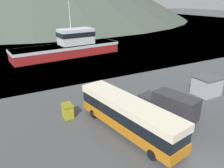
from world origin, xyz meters
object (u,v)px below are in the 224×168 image
tour_bus (128,114)px  dock_kiosk (207,85)px  delivery_van (170,105)px  fishing_boat (69,46)px  storage_bin (68,111)px  small_boat (97,43)px

tour_bus → dock_kiosk: bearing=0.0°
delivery_van → fishing_boat: (-0.62, 29.85, 0.61)m
tour_bus → storage_bin: tour_bus is taller
storage_bin → small_boat: 38.12m
fishing_boat → small_boat: fishing_boat is taller
tour_bus → delivery_van: 5.16m
tour_bus → dock_kiosk: 13.36m
tour_bus → delivery_van: tour_bus is taller
delivery_van → small_boat: size_ratio=0.92×
storage_bin → dock_kiosk: size_ratio=0.46×
storage_bin → delivery_van: bearing=-28.2°
fishing_boat → storage_bin: (-8.53, -24.94, -1.26)m
delivery_van → fishing_boat: 29.86m
fishing_boat → storage_bin: bearing=155.8°
delivery_van → storage_bin: 10.40m
fishing_boat → small_boat: (10.26, 8.22, -1.54)m
delivery_van → dock_kiosk: 8.27m
delivery_van → dock_kiosk: delivery_van is taller
dock_kiosk → small_boat: size_ratio=0.43×
delivery_van → small_boat: 39.28m
tour_bus → small_boat: size_ratio=1.63×
fishing_boat → dock_kiosk: size_ratio=7.40×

